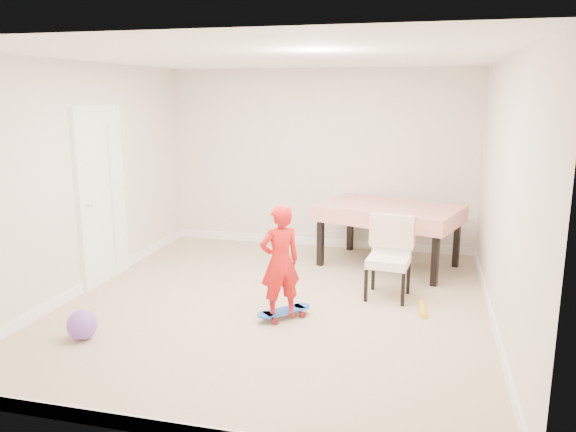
% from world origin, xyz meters
% --- Properties ---
extents(ground, '(5.00, 5.00, 0.00)m').
position_xyz_m(ground, '(0.00, 0.00, 0.00)').
color(ground, tan).
rests_on(ground, ground).
extents(ceiling, '(4.50, 5.00, 0.04)m').
position_xyz_m(ceiling, '(0.00, 0.00, 2.58)').
color(ceiling, white).
rests_on(ceiling, wall_back).
extents(wall_back, '(4.50, 0.04, 2.60)m').
position_xyz_m(wall_back, '(0.00, 2.48, 1.30)').
color(wall_back, silver).
rests_on(wall_back, ground).
extents(wall_front, '(4.50, 0.04, 2.60)m').
position_xyz_m(wall_front, '(0.00, -2.48, 1.30)').
color(wall_front, silver).
rests_on(wall_front, ground).
extents(wall_left, '(0.04, 5.00, 2.60)m').
position_xyz_m(wall_left, '(-2.23, 0.00, 1.30)').
color(wall_left, silver).
rests_on(wall_left, ground).
extents(wall_right, '(0.04, 5.00, 2.60)m').
position_xyz_m(wall_right, '(2.23, 0.00, 1.30)').
color(wall_right, silver).
rests_on(wall_right, ground).
extents(door, '(0.11, 0.94, 2.11)m').
position_xyz_m(door, '(-2.22, 0.30, 1.02)').
color(door, white).
rests_on(door, ground).
extents(baseboard_back, '(4.50, 0.02, 0.12)m').
position_xyz_m(baseboard_back, '(0.00, 2.49, 0.06)').
color(baseboard_back, white).
rests_on(baseboard_back, ground).
extents(baseboard_front, '(4.50, 0.02, 0.12)m').
position_xyz_m(baseboard_front, '(0.00, -2.49, 0.06)').
color(baseboard_front, white).
rests_on(baseboard_front, ground).
extents(baseboard_left, '(0.02, 5.00, 0.12)m').
position_xyz_m(baseboard_left, '(-2.24, 0.00, 0.06)').
color(baseboard_left, white).
rests_on(baseboard_left, ground).
extents(baseboard_right, '(0.02, 5.00, 0.12)m').
position_xyz_m(baseboard_right, '(2.24, 0.00, 0.06)').
color(baseboard_right, white).
rests_on(baseboard_right, ground).
extents(dining_table, '(1.99, 1.58, 0.82)m').
position_xyz_m(dining_table, '(1.09, 1.72, 0.41)').
color(dining_table, red).
rests_on(dining_table, ground).
extents(dining_chair, '(0.56, 0.63, 0.92)m').
position_xyz_m(dining_chair, '(1.17, 0.52, 0.46)').
color(dining_chair, beige).
rests_on(dining_chair, ground).
extents(skateboard, '(0.58, 0.59, 0.09)m').
position_xyz_m(skateboard, '(0.19, -0.34, 0.05)').
color(skateboard, blue).
rests_on(skateboard, ground).
extents(child, '(0.50, 0.47, 1.15)m').
position_xyz_m(child, '(0.16, -0.39, 0.58)').
color(child, red).
rests_on(child, ground).
extents(balloon, '(0.28, 0.28, 0.28)m').
position_xyz_m(balloon, '(-1.51, -1.28, 0.14)').
color(balloon, '#8150C1').
rests_on(balloon, ground).
extents(foam_toy, '(0.10, 0.40, 0.06)m').
position_xyz_m(foam_toy, '(1.57, 0.19, 0.03)').
color(foam_toy, yellow).
rests_on(foam_toy, ground).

